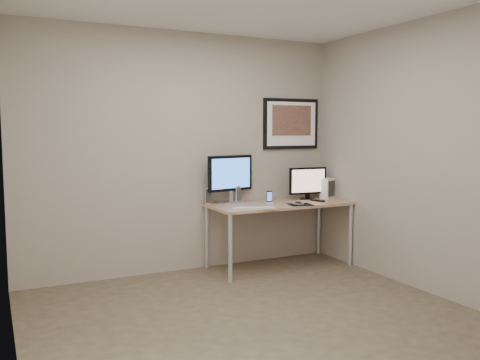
{
  "coord_description": "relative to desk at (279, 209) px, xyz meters",
  "views": [
    {
      "loc": [
        -1.9,
        -3.53,
        1.54
      ],
      "look_at": [
        0.38,
        1.1,
        1.04
      ],
      "focal_mm": 38.0,
      "sensor_mm": 36.0,
      "label": 1
    }
  ],
  "objects": [
    {
      "name": "room",
      "position": [
        -1.0,
        -0.9,
        0.98
      ],
      "size": [
        3.6,
        3.6,
        3.6
      ],
      "color": "white",
      "rests_on": "ground"
    },
    {
      "name": "keyboard",
      "position": [
        -0.46,
        -0.26,
        0.07
      ],
      "size": [
        0.45,
        0.29,
        0.02
      ],
      "primitive_type": "cube",
      "rotation": [
        0.0,
        0.0,
        -0.43
      ],
      "color": "#B8B7BC",
      "rests_on": "desk"
    },
    {
      "name": "framed_art",
      "position": [
        0.35,
        0.33,
        0.96
      ],
      "size": [
        0.75,
        0.04,
        0.6
      ],
      "color": "black",
      "rests_on": "room"
    },
    {
      "name": "desk",
      "position": [
        0.0,
        0.0,
        0.0
      ],
      "size": [
        1.6,
        0.7,
        0.73
      ],
      "color": "#8B5D43",
      "rests_on": "floor"
    },
    {
      "name": "phone_dock",
      "position": [
        -0.13,
        0.0,
        0.14
      ],
      "size": [
        0.08,
        0.08,
        0.14
      ],
      "primitive_type": "cube",
      "rotation": [
        0.0,
        0.0,
        -0.27
      ],
      "color": "black",
      "rests_on": "desk"
    },
    {
      "name": "monitor_tv",
      "position": [
        0.45,
        0.11,
        0.27
      ],
      "size": [
        0.48,
        0.13,
        0.38
      ],
      "rotation": [
        0.0,
        0.0,
        -0.07
      ],
      "color": "black",
      "rests_on": "desk"
    },
    {
      "name": "mouse",
      "position": [
        0.1,
        -0.24,
        0.09
      ],
      "size": [
        0.08,
        0.11,
        0.04
      ],
      "primitive_type": "ellipsoid",
      "rotation": [
        0.0,
        0.0,
        0.17
      ],
      "color": "black",
      "rests_on": "mousepad"
    },
    {
      "name": "fan_unit",
      "position": [
        0.71,
        0.08,
        0.19
      ],
      "size": [
        0.19,
        0.16,
        0.24
      ],
      "primitive_type": "cube",
      "rotation": [
        0.0,
        0.0,
        0.35
      ],
      "color": "silver",
      "rests_on": "desk"
    },
    {
      "name": "remote",
      "position": [
        0.46,
        -0.08,
        0.08
      ],
      "size": [
        0.09,
        0.2,
        0.02
      ],
      "primitive_type": "cube",
      "rotation": [
        0.0,
        0.0,
        0.2
      ],
      "color": "black",
      "rests_on": "desk"
    },
    {
      "name": "monitor_large",
      "position": [
        -0.5,
        0.24,
        0.36
      ],
      "size": [
        0.58,
        0.24,
        0.53
      ],
      "rotation": [
        0.0,
        0.0,
        0.2
      ],
      "color": "#BCBCC2",
      "rests_on": "desk"
    },
    {
      "name": "speaker_left",
      "position": [
        -0.75,
        0.28,
        0.16
      ],
      "size": [
        0.09,
        0.09,
        0.18
      ],
      "primitive_type": "cylinder",
      "rotation": [
        0.0,
        0.0,
        -0.25
      ],
      "color": "#BCBCC2",
      "rests_on": "desk"
    },
    {
      "name": "speaker_right",
      "position": [
        -0.4,
        0.26,
        0.16
      ],
      "size": [
        0.08,
        0.08,
        0.19
      ],
      "primitive_type": "cylinder",
      "rotation": [
        0.0,
        0.0,
        0.14
      ],
      "color": "#BCBCC2",
      "rests_on": "desk"
    },
    {
      "name": "mousepad",
      "position": [
        0.13,
        -0.23,
        0.07
      ],
      "size": [
        0.29,
        0.27,
        0.0
      ],
      "primitive_type": "cube",
      "rotation": [
        0.0,
        0.0,
        -0.18
      ],
      "color": "black",
      "rests_on": "desk"
    },
    {
      "name": "floor",
      "position": [
        -1.0,
        -1.35,
        -0.66
      ],
      "size": [
        3.6,
        3.6,
        0.0
      ],
      "primitive_type": "plane",
      "color": "#4C3F2F",
      "rests_on": "ground"
    }
  ]
}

